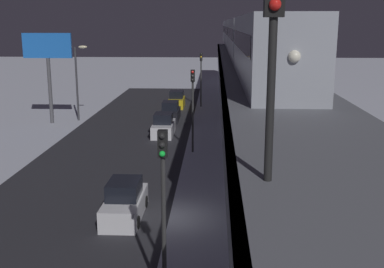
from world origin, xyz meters
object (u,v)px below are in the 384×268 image
Objects in this scene: subway_train at (241,35)px; traffic_light_near at (163,194)px; sedan_white_2 at (164,126)px; traffic_light_far at (201,72)px; traffic_light_mid at (193,99)px; commercial_billboard at (48,55)px; rail_signal at (273,38)px; sedan_black_2 at (170,113)px; sedan_white at (125,203)px; sedan_yellow at (177,101)px.

subway_train is 11.57× the size of traffic_light_near.
traffic_light_near reaches higher than sedan_white_2.
subway_train is 7.00m from traffic_light_far.
subway_train is 11.57× the size of traffic_light_mid.
traffic_light_far is 18.26m from commercial_billboard.
rail_signal is 0.89× the size of sedan_black_2.
subway_train is at bearing 76.61° from sedan_white.
sedan_yellow and sedan_white_2 have the same top height.
rail_signal is at bearing 113.81° from traffic_light_near.
subway_train is 16.15m from sedan_white_2.
sedan_white is at bearing 116.62° from commercial_billboard.
sedan_black_2 is 0.70× the size of traffic_light_far.
sedan_white is at bearing -68.23° from rail_signal.
sedan_white_2 is at bearing -90.00° from sedan_yellow.
rail_signal reaches higher than sedan_yellow.
sedan_black_2 is at bearing 71.20° from traffic_light_far.
traffic_light_near reaches higher than sedan_white.
subway_train is 20.60m from commercial_billboard.
rail_signal reaches higher than sedan_white_2.
rail_signal is 41.01m from sedan_black_2.
subway_train is at bearing 144.79° from traffic_light_far.
sedan_white is 18.82m from sedan_white_2.
subway_train is at bearing -92.18° from rail_signal.
traffic_light_far is at bearing -86.74° from rail_signal.
subway_train is at bearing -19.73° from sedan_yellow.
sedan_yellow is at bearing 90.00° from sedan_white.
sedan_white is (5.65, -14.14, -8.75)m from rail_signal.
rail_signal is 34.56m from sedan_white_2.
sedan_yellow is at bearing -19.73° from subway_train.
sedan_yellow is at bearing 9.91° from traffic_light_far.
commercial_billboard is at bearing -35.44° from traffic_light_mid.
traffic_light_mid is (-2.90, 20.47, 3.40)m from sedan_yellow.
sedan_yellow is at bearing 90.00° from sedan_white_2.
commercial_billboard is at bearing -64.95° from traffic_light_near.
traffic_light_near is at bearing 90.00° from traffic_light_far.
sedan_yellow and sedan_black_2 have the same top height.
rail_signal is 48.56m from traffic_light_far.
subway_train is 16.54× the size of sedan_white_2.
subway_train reaches higher than commercial_billboard.
traffic_light_far is at bearing 85.13° from sedan_white.
traffic_light_mid is at bearing 144.56° from commercial_billboard.
sedan_white_2 is (5.65, -32.96, -8.74)m from rail_signal.
rail_signal is 0.89× the size of sedan_white.
traffic_light_near is at bearing 90.00° from traffic_light_mid.
sedan_white is 1.00× the size of sedan_white_2.
sedan_white is at bearing 77.49° from traffic_light_mid.
sedan_white_2 is 0.70× the size of traffic_light_mid.
sedan_white_2 is (7.36, 12.08, -7.79)m from subway_train.
sedan_black_2 is 0.51× the size of commercial_billboard.
sedan_white_2 is at bearing 90.00° from sedan_white.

